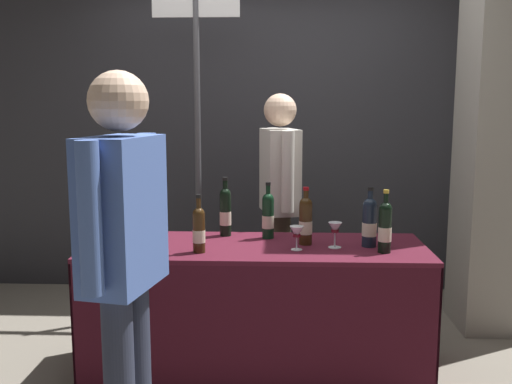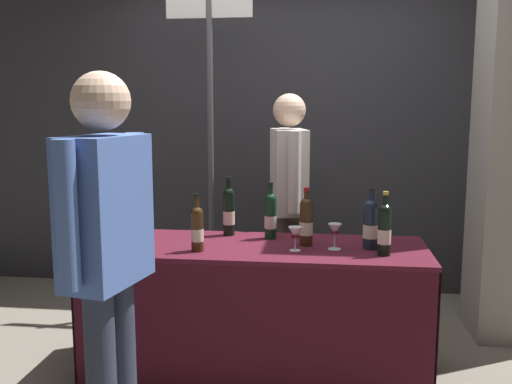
# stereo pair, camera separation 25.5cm
# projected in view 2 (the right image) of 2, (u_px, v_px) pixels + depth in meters

# --- Properties ---
(ground_plane) EXTENTS (12.00, 12.00, 0.00)m
(ground_plane) POSITION_uv_depth(u_px,v_px,m) (256.00, 372.00, 3.29)
(ground_plane) COLOR gray
(back_partition) EXTENTS (6.59, 0.12, 2.89)m
(back_partition) POSITION_uv_depth(u_px,v_px,m) (280.00, 114.00, 4.64)
(back_partition) COLOR #2D2D33
(back_partition) RESTS_ON ground_plane
(tasting_table) EXTENTS (1.88, 0.66, 0.75)m
(tasting_table) POSITION_uv_depth(u_px,v_px,m) (256.00, 285.00, 3.21)
(tasting_table) COLOR #4C1423
(tasting_table) RESTS_ON ground_plane
(featured_wine_bottle) EXTENTS (0.07, 0.07, 0.34)m
(featured_wine_bottle) POSITION_uv_depth(u_px,v_px,m) (384.00, 229.00, 2.94)
(featured_wine_bottle) COLOR black
(featured_wine_bottle) RESTS_ON tasting_table
(display_bottle_0) EXTENTS (0.08, 0.08, 0.32)m
(display_bottle_0) POSITION_uv_depth(u_px,v_px,m) (306.00, 221.00, 3.15)
(display_bottle_0) COLOR #38230F
(display_bottle_0) RESTS_ON tasting_table
(display_bottle_1) EXTENTS (0.08, 0.08, 0.31)m
(display_bottle_1) POSITION_uv_depth(u_px,v_px,m) (121.00, 221.00, 3.18)
(display_bottle_1) COLOR #192333
(display_bottle_1) RESTS_ON tasting_table
(display_bottle_2) EXTENTS (0.07, 0.07, 0.31)m
(display_bottle_2) POSITION_uv_depth(u_px,v_px,m) (197.00, 228.00, 3.03)
(display_bottle_2) COLOR #38230F
(display_bottle_2) RESTS_ON tasting_table
(display_bottle_3) EXTENTS (0.08, 0.08, 0.33)m
(display_bottle_3) POSITION_uv_depth(u_px,v_px,m) (371.00, 224.00, 3.07)
(display_bottle_3) COLOR #192333
(display_bottle_3) RESTS_ON tasting_table
(display_bottle_4) EXTENTS (0.07, 0.07, 0.35)m
(display_bottle_4) POSITION_uv_depth(u_px,v_px,m) (229.00, 211.00, 3.40)
(display_bottle_4) COLOR black
(display_bottle_4) RESTS_ON tasting_table
(display_bottle_5) EXTENTS (0.07, 0.07, 0.33)m
(display_bottle_5) POSITION_uv_depth(u_px,v_px,m) (270.00, 215.00, 3.31)
(display_bottle_5) COLOR black
(display_bottle_5) RESTS_ON tasting_table
(wine_glass_near_vendor) EXTENTS (0.08, 0.08, 0.13)m
(wine_glass_near_vendor) POSITION_uv_depth(u_px,v_px,m) (295.00, 234.00, 3.04)
(wine_glass_near_vendor) COLOR silver
(wine_glass_near_vendor) RESTS_ON tasting_table
(wine_glass_mid) EXTENTS (0.08, 0.08, 0.14)m
(wine_glass_mid) POSITION_uv_depth(u_px,v_px,m) (335.00, 230.00, 3.07)
(wine_glass_mid) COLOR silver
(wine_glass_mid) RESTS_ON tasting_table
(wine_glass_near_taster) EXTENTS (0.07, 0.07, 0.12)m
(wine_glass_near_taster) POSITION_uv_depth(u_px,v_px,m) (136.00, 218.00, 3.47)
(wine_glass_near_taster) COLOR silver
(wine_glass_near_taster) RESTS_ON tasting_table
(vendor_presenter) EXTENTS (0.29, 0.54, 1.60)m
(vendor_presenter) POSITION_uv_depth(u_px,v_px,m) (289.00, 190.00, 3.85)
(vendor_presenter) COLOR #4C4233
(vendor_presenter) RESTS_ON ground_plane
(taster_foreground_right) EXTENTS (0.28, 0.55, 1.65)m
(taster_foreground_right) POSITION_uv_depth(u_px,v_px,m) (107.00, 243.00, 2.24)
(taster_foreground_right) COLOR #2D3347
(taster_foreground_right) RESTS_ON ground_plane
(booth_signpost) EXTENTS (0.62, 0.04, 2.33)m
(booth_signpost) POSITION_uv_depth(u_px,v_px,m) (210.00, 116.00, 4.17)
(booth_signpost) COLOR #47474C
(booth_signpost) RESTS_ON ground_plane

